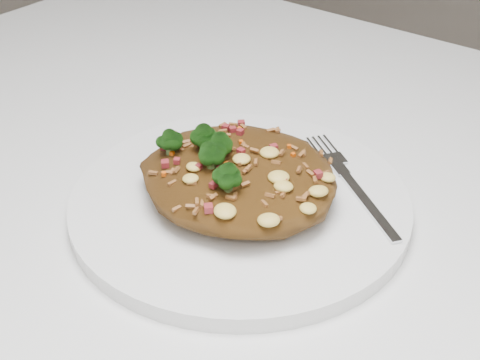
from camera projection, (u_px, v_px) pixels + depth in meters
name	position (u px, v px, depth m)	size (l,w,h in m)	color
dining_table	(316.00, 286.00, 0.61)	(1.20, 0.80, 0.75)	white
plate	(240.00, 202.00, 0.56)	(0.28, 0.28, 0.01)	white
fried_rice	(239.00, 169.00, 0.54)	(0.16, 0.15, 0.06)	brown
fork	(356.00, 189.00, 0.56)	(0.14, 0.11, 0.00)	silver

